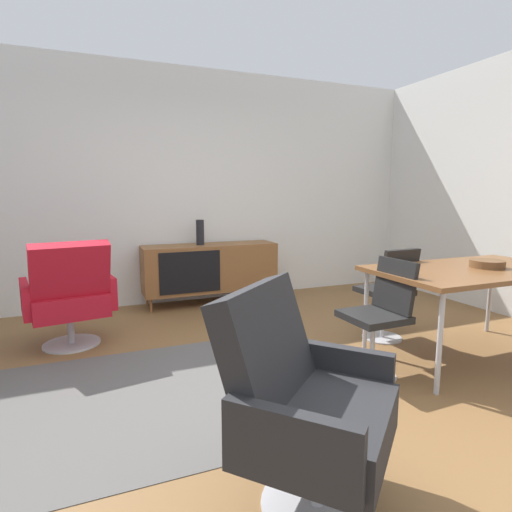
{
  "coord_description": "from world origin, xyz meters",
  "views": [
    {
      "loc": [
        -1.04,
        -2.45,
        1.32
      ],
      "look_at": [
        0.26,
        0.73,
        0.8
      ],
      "focal_mm": 28.89,
      "sensor_mm": 36.0,
      "label": 1
    }
  ],
  "objects": [
    {
      "name": "lounge_chair_red",
      "position": [
        -1.22,
        1.33,
        0.47
      ],
      "size": [
        0.79,
        0.74,
        0.95
      ],
      "color": "red",
      "rests_on": "ground_plane"
    },
    {
      "name": "armchair_black_shell",
      "position": [
        -0.25,
        -1.03,
        0.47
      ],
      "size": [
        0.91,
        0.91,
        0.95
      ],
      "color": "#262628",
      "rests_on": "ground_plane"
    },
    {
      "name": "vase_cobalt",
      "position": [
        0.18,
        2.3,
        0.87
      ],
      "size": [
        0.09,
        0.09,
        0.3
      ],
      "color": "black",
      "rests_on": "sideboard"
    },
    {
      "name": "sideboard",
      "position": [
        0.29,
        2.3,
        0.44
      ],
      "size": [
        1.6,
        0.45,
        0.72
      ],
      "color": "brown",
      "rests_on": "ground_plane"
    },
    {
      "name": "dining_table",
      "position": [
        1.77,
        -0.12,
        0.7
      ],
      "size": [
        1.6,
        0.9,
        0.74
      ],
      "color": "brown",
      "rests_on": "ground_plane"
    },
    {
      "name": "ground_plane",
      "position": [
        0.0,
        0.0,
        0.0
      ],
      "size": [
        8.32,
        8.32,
        0.0
      ],
      "primitive_type": "plane",
      "color": "brown"
    },
    {
      "name": "dining_chair_near_window",
      "position": [
        0.88,
        -0.12,
        0.47
      ],
      "size": [
        0.44,
        0.41,
        0.86
      ],
      "color": "black",
      "rests_on": "ground_plane"
    },
    {
      "name": "wall_back",
      "position": [
        0.0,
        2.6,
        1.4
      ],
      "size": [
        6.8,
        0.12,
        2.8
      ],
      "primitive_type": "cube",
      "color": "silver",
      "rests_on": "ground_plane"
    },
    {
      "name": "area_rug",
      "position": [
        -0.72,
        0.16,
        0.0
      ],
      "size": [
        2.2,
        1.7,
        0.01
      ],
      "primitive_type": "cube",
      "color": "#595654",
      "rests_on": "ground_plane"
    },
    {
      "name": "dining_chair_back_left",
      "position": [
        1.43,
        0.43,
        0.47
      ],
      "size": [
        0.42,
        0.45,
        0.86
      ],
      "color": "black",
      "rests_on": "ground_plane"
    },
    {
      "name": "wooden_bowl_on_table",
      "position": [
        1.89,
        -0.15,
        0.77
      ],
      "size": [
        0.26,
        0.26,
        0.06
      ],
      "primitive_type": "cylinder",
      "color": "brown",
      "rests_on": "dining_table"
    }
  ]
}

